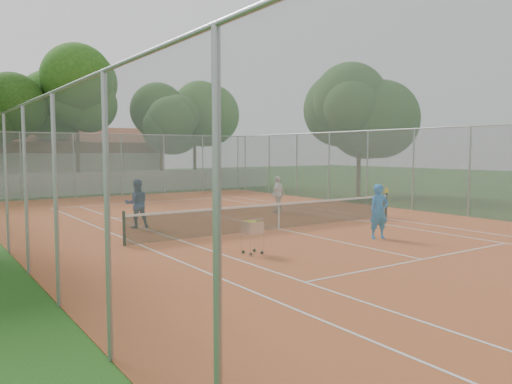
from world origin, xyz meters
TOP-DOWN VIEW (x-y plane):
  - ground at (0.00, 0.00)m, footprint 120.00×120.00m
  - court_pad at (0.00, 0.00)m, footprint 18.00×34.00m
  - court_lines at (0.00, 0.00)m, footprint 10.98×23.78m
  - tennis_net at (0.00, 0.00)m, footprint 11.88×0.10m
  - perimeter_fence at (0.00, 0.00)m, footprint 18.00×34.00m
  - boundary_wall at (0.00, 19.00)m, footprint 26.00×0.30m
  - clubhouse at (-2.00, 29.00)m, footprint 16.40×9.00m
  - tropical_trees at (0.00, 22.00)m, footprint 29.00×19.00m
  - player_near at (1.48, -3.54)m, footprint 0.77×0.62m
  - player_far_left at (-4.28, 3.22)m, footprint 1.02×0.86m
  - player_far_right at (2.92, 3.91)m, footprint 1.09×0.76m
  - ball_hopper at (-3.37, -3.24)m, footprint 0.63×0.63m

SIDE VIEW (x-z plane):
  - ground at x=0.00m, z-range 0.00..0.00m
  - court_pad at x=0.00m, z-range 0.00..0.02m
  - court_lines at x=0.00m, z-range 0.02..0.03m
  - tennis_net at x=0.00m, z-range 0.02..1.00m
  - ball_hopper at x=-3.37m, z-range 0.02..1.05m
  - boundary_wall at x=0.00m, z-range 0.00..1.50m
  - player_far_right at x=2.92m, z-range 0.02..1.74m
  - player_near at x=1.48m, z-range 0.02..1.84m
  - player_far_left at x=-4.28m, z-range 0.02..1.86m
  - perimeter_fence at x=0.00m, z-range 0.00..4.00m
  - clubhouse at x=-2.00m, z-range 0.00..4.40m
  - tropical_trees at x=0.00m, z-range 0.00..10.00m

